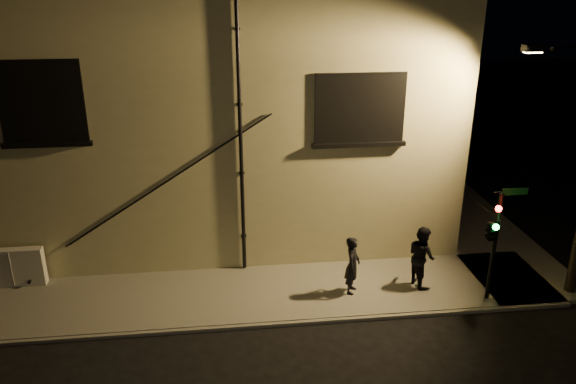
{
  "coord_description": "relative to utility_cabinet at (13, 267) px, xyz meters",
  "views": [
    {
      "loc": [
        -2.27,
        -12.31,
        8.56
      ],
      "look_at": [
        -0.59,
        1.8,
        3.0
      ],
      "focal_mm": 35.0,
      "sensor_mm": 36.0,
      "label": 1
    }
  ],
  "objects": [
    {
      "name": "ground",
      "position": [
        8.44,
        -2.7,
        -0.7
      ],
      "size": [
        90.0,
        90.0,
        0.0
      ],
      "primitive_type": "plane",
      "color": "black"
    },
    {
      "name": "sidewalk",
      "position": [
        9.66,
        1.69,
        -0.64
      ],
      "size": [
        21.0,
        16.0,
        0.12
      ],
      "color": "#626158",
      "rests_on": "ground"
    },
    {
      "name": "building",
      "position": [
        5.44,
        6.29,
        3.71
      ],
      "size": [
        16.2,
        12.23,
        8.8
      ],
      "color": "#BFBB89",
      "rests_on": "ground"
    },
    {
      "name": "utility_cabinet",
      "position": [
        0.0,
        0.0,
        0.0
      ],
      "size": [
        1.75,
        0.29,
        1.15
      ],
      "primitive_type": "cube",
      "color": "beige",
      "rests_on": "sidewalk"
    },
    {
      "name": "pedestrian_a",
      "position": [
        9.59,
        -1.5,
        0.27
      ],
      "size": [
        0.62,
        0.73,
        1.69
      ],
      "primitive_type": "imported",
      "rotation": [
        0.0,
        0.0,
        1.15
      ],
      "color": "black",
      "rests_on": "sidewalk"
    },
    {
      "name": "pedestrian_b",
      "position": [
        11.64,
        -1.32,
        0.33
      ],
      "size": [
        0.88,
        1.02,
        1.81
      ],
      "primitive_type": "imported",
      "rotation": [
        0.0,
        0.0,
        1.81
      ],
      "color": "black",
      "rests_on": "sidewalk"
    },
    {
      "name": "traffic_signal",
      "position": [
        13.07,
        -2.37,
        1.6
      ],
      "size": [
        1.16,
        1.89,
        3.25
      ],
      "color": "black",
      "rests_on": "sidewalk"
    }
  ]
}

